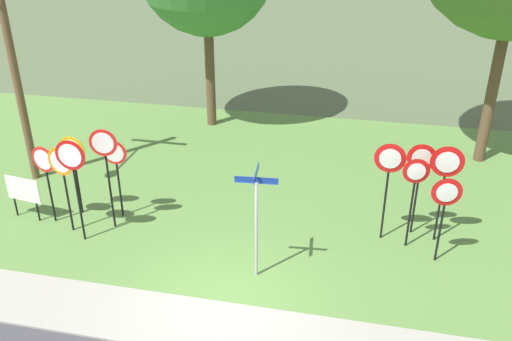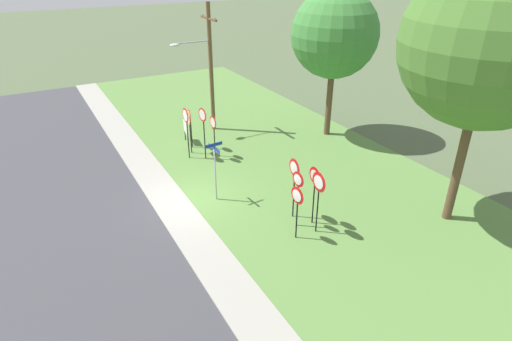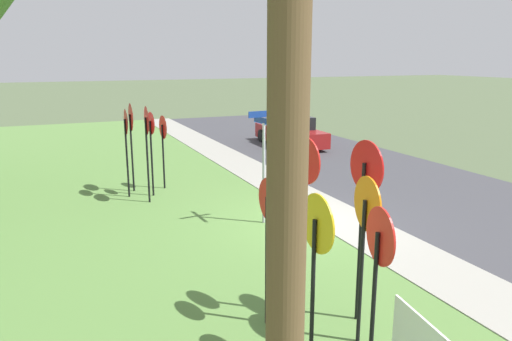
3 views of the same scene
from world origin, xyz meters
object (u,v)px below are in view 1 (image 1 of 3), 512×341
stop_sign_near_right (105,158)px  stop_sign_center_tall (73,168)px  notice_board (23,192)px  stop_sign_near_left (73,158)px  yield_sign_far_right (389,169)px  stop_sign_far_left (62,171)px  yield_sign_far_left (415,183)px  yield_sign_near_right (445,201)px  yield_sign_near_left (446,171)px  stop_sign_far_center (45,168)px  utility_pole (6,51)px  street_name_post (256,215)px  stop_sign_far_right (116,163)px  yield_sign_center (420,168)px

stop_sign_near_right → stop_sign_center_tall: size_ratio=1.01×
stop_sign_near_right → notice_board: (-2.56, -0.08, -1.24)m
stop_sign_near_left → notice_board: size_ratio=1.88×
stop_sign_near_right → notice_board: 2.84m
yield_sign_far_right → notice_board: (-9.63, -1.05, -1.20)m
stop_sign_far_left → yield_sign_far_left: bearing=16.7°
notice_board → stop_sign_near_right: bearing=10.4°
stop_sign_center_tall → yield_sign_far_left: 8.33m
stop_sign_center_tall → yield_sign_near_right: size_ratio=1.24×
yield_sign_far_left → stop_sign_near_left: bearing=174.2°
stop_sign_center_tall → yield_sign_near_left: (8.93, 1.92, -0.06)m
yield_sign_far_left → notice_board: bearing=177.1°
stop_sign_far_center → notice_board: (-0.82, 0.01, -0.80)m
yield_sign_near_left → notice_board: 11.12m
stop_sign_far_left → stop_sign_center_tall: 0.69m
stop_sign_far_center → utility_pole: utility_pole is taller
stop_sign_far_left → stop_sign_near_right: bearing=31.2°
stop_sign_far_center → yield_sign_near_left: yield_sign_near_left is taller
stop_sign_center_tall → street_name_post: bearing=-6.3°
notice_board → stop_sign_center_tall: bearing=-9.3°
yield_sign_near_right → street_name_post: 4.43m
stop_sign_far_center → yield_sign_near_right: size_ratio=0.99×
yield_sign_far_right → street_name_post: size_ratio=0.98×
yield_sign_near_right → utility_pole: size_ratio=0.30×
yield_sign_far_right → stop_sign_far_right: bearing=-175.2°
yield_sign_far_right → utility_pole: (-10.84, 1.04, 2.09)m
stop_sign_far_right → yield_sign_near_right: bearing=-5.4°
stop_sign_center_tall → yield_sign_center: stop_sign_center_tall is taller
yield_sign_far_right → yield_sign_near_right: bearing=-27.2°
stop_sign_near_right → stop_sign_center_tall: stop_sign_near_right is taller
notice_board → street_name_post: bearing=-1.1°
yield_sign_far_right → stop_sign_center_tall: bearing=-165.5°
stop_sign_far_center → stop_sign_center_tall: (1.24, -0.66, 0.44)m
yield_sign_far_left → utility_pole: utility_pole is taller
stop_sign_near_right → street_name_post: size_ratio=1.03×
stop_sign_far_center → stop_sign_center_tall: stop_sign_center_tall is taller
stop_sign_far_right → utility_pole: size_ratio=0.30×
yield_sign_far_right → notice_board: bearing=-172.0°
yield_sign_near_right → yield_sign_far_right: bearing=144.9°
stop_sign_center_tall → utility_pole: size_ratio=0.37×
stop_sign_near_right → yield_sign_center: stop_sign_near_right is taller
stop_sign_near_right → stop_sign_center_tall: 0.90m
stop_sign_far_left → stop_sign_far_center: stop_sign_far_left is taller
stop_sign_near_right → yield_sign_near_right: bearing=-6.0°
stop_sign_far_center → yield_sign_far_left: bearing=16.1°
yield_sign_near_left → notice_board: yield_sign_near_left is taller
yield_sign_far_left → stop_sign_far_right: bearing=173.6°
yield_sign_far_left → notice_board: yield_sign_far_left is taller
yield_sign_center → yield_sign_far_right: bearing=-149.8°
yield_sign_far_left → utility_pole: bearing=166.2°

